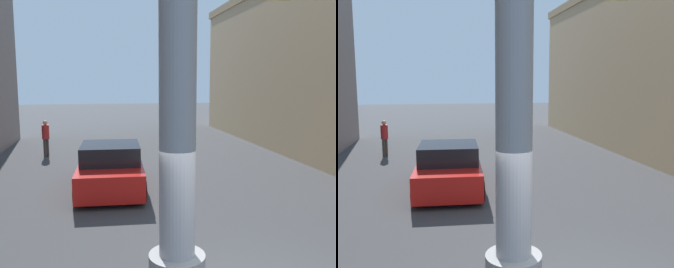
% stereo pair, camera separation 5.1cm
% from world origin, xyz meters
% --- Properties ---
extents(ground_plane, '(90.70, 90.70, 0.00)m').
position_xyz_m(ground_plane, '(0.00, 10.00, 0.00)').
color(ground_plane, '#424244').
extents(car_lead, '(2.36, 4.95, 1.56)m').
position_xyz_m(car_lead, '(-1.69, 7.78, 0.70)').
color(car_lead, black).
rests_on(car_lead, ground).
extents(pedestrian_far_left, '(0.46, 0.46, 1.75)m').
position_xyz_m(pedestrian_far_left, '(-4.58, 13.69, 1.02)').
color(pedestrian_far_left, '#3F3833').
rests_on(pedestrian_far_left, ground).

